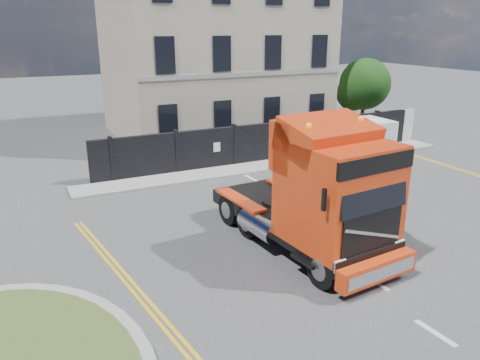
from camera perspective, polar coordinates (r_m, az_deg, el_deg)
ground at (r=14.30m, az=0.20°, el=-9.48°), size 120.00×120.00×0.00m
hoarding_fence at (r=24.37m, az=4.76°, el=4.76°), size 18.80×0.25×2.00m
georgian_building at (r=30.19m, az=-3.48°, el=16.53°), size 12.30×10.30×12.80m
tree at (r=31.01m, az=14.66°, el=10.98°), size 3.20×3.20×4.80m
pavement_far at (r=23.59m, az=4.65°, el=1.95°), size 20.00×1.60×0.12m
truck at (r=13.95m, az=9.91°, el=-2.13°), size 3.20×7.14×4.16m
flatbed_pickup at (r=24.59m, az=14.02°, el=4.95°), size 2.46×5.48×2.28m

